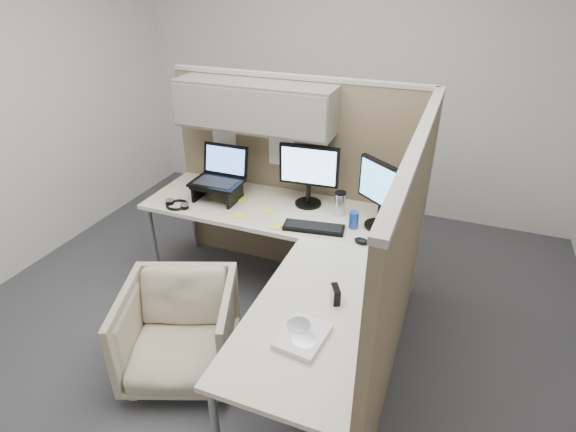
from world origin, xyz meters
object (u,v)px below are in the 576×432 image
(keyboard, at_px, (314,228))
(monitor_left, at_px, (309,171))
(office_chair, at_px, (179,327))
(desk, at_px, (285,247))

(keyboard, bearing_deg, monitor_left, 106.73)
(office_chair, height_order, monitor_left, monitor_left)
(monitor_left, bearing_deg, keyboard, -69.35)
(monitor_left, height_order, keyboard, monitor_left)
(office_chair, bearing_deg, monitor_left, 48.39)
(desk, distance_m, office_chair, 0.83)
(desk, distance_m, keyboard, 0.26)
(office_chair, bearing_deg, desk, 31.26)
(keyboard, bearing_deg, office_chair, -134.32)
(desk, relative_size, keyboard, 4.83)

